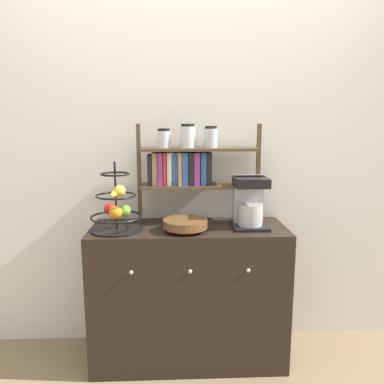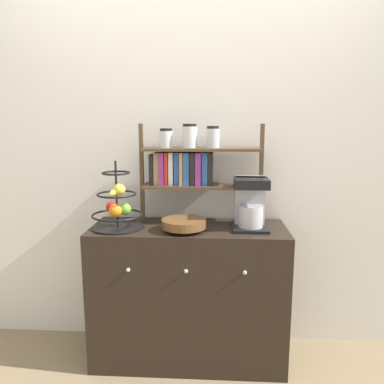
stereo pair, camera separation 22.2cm
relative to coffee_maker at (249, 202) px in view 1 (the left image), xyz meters
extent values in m
plane|color=#847051|center=(-0.37, -0.23, -1.01)|extent=(12.00, 12.00, 0.00)
cube|color=silver|center=(-0.37, 0.26, 0.29)|extent=(7.00, 0.05, 2.60)
cube|color=black|center=(-0.37, -0.01, -0.58)|extent=(1.18, 0.45, 0.86)
sphere|color=#B2AD8C|center=(-0.69, -0.24, -0.34)|extent=(0.02, 0.02, 0.02)
sphere|color=#B2AD8C|center=(-0.37, -0.24, -0.34)|extent=(0.02, 0.02, 0.02)
sphere|color=#B2AD8C|center=(-0.04, -0.24, -0.34)|extent=(0.02, 0.02, 0.02)
cube|color=black|center=(0.00, -0.02, -0.14)|extent=(0.21, 0.24, 0.02)
cube|color=#B7B7BC|center=(0.00, 0.04, 0.01)|extent=(0.18, 0.10, 0.29)
cylinder|color=#B7B7BC|center=(0.00, -0.04, -0.07)|extent=(0.14, 0.14, 0.13)
cube|color=black|center=(0.00, -0.03, 0.13)|extent=(0.20, 0.19, 0.05)
cylinder|color=black|center=(-0.79, -0.06, -0.15)|extent=(0.31, 0.31, 0.01)
cylinder|color=black|center=(-0.79, -0.06, 0.06)|extent=(0.01, 0.01, 0.39)
torus|color=black|center=(-0.79, -0.06, -0.07)|extent=(0.30, 0.30, 0.01)
torus|color=black|center=(-0.79, -0.06, 0.06)|extent=(0.23, 0.23, 0.01)
torus|color=black|center=(-0.79, -0.06, 0.18)|extent=(0.17, 0.17, 0.01)
sphere|color=red|center=(-0.83, -0.01, -0.03)|extent=(0.07, 0.07, 0.07)
sphere|color=#6BAD33|center=(-0.74, -0.06, -0.03)|extent=(0.07, 0.07, 0.07)
sphere|color=orange|center=(-0.78, -0.11, -0.03)|extent=(0.08, 0.08, 0.08)
ellipsoid|color=yellow|center=(-0.79, -0.11, 0.08)|extent=(0.04, 0.15, 0.04)
sphere|color=gold|center=(-0.76, -0.10, 0.09)|extent=(0.07, 0.07, 0.07)
cylinder|color=brown|center=(-0.39, -0.09, -0.14)|extent=(0.14, 0.14, 0.02)
cylinder|color=brown|center=(-0.39, -0.09, -0.11)|extent=(0.26, 0.26, 0.05)
cube|color=brown|center=(-0.67, 0.11, 0.16)|extent=(0.02, 0.02, 0.62)
cube|color=brown|center=(0.07, 0.11, 0.16)|extent=(0.02, 0.02, 0.62)
cube|color=brown|center=(-0.30, 0.11, 0.08)|extent=(0.72, 0.20, 0.02)
cube|color=brown|center=(-0.30, 0.11, 0.31)|extent=(0.72, 0.20, 0.02)
cube|color=black|center=(-0.60, 0.11, 0.19)|extent=(0.02, 0.13, 0.19)
cube|color=tan|center=(-0.57, 0.11, 0.19)|extent=(0.03, 0.12, 0.20)
cube|color=#8C338C|center=(-0.54, 0.11, 0.19)|extent=(0.03, 0.16, 0.20)
cube|color=red|center=(-0.51, 0.11, 0.19)|extent=(0.02, 0.15, 0.20)
cube|color=white|center=(-0.48, 0.11, 0.19)|extent=(0.03, 0.13, 0.20)
cube|color=#2D599E|center=(-0.45, 0.11, 0.19)|extent=(0.03, 0.12, 0.20)
cube|color=tan|center=(-0.42, 0.11, 0.19)|extent=(0.02, 0.16, 0.20)
cube|color=#2D599E|center=(-0.39, 0.11, 0.19)|extent=(0.03, 0.16, 0.20)
cube|color=black|center=(-0.35, 0.11, 0.19)|extent=(0.03, 0.16, 0.20)
cube|color=#8C338C|center=(-0.31, 0.11, 0.19)|extent=(0.03, 0.16, 0.20)
cube|color=#2D599E|center=(-0.27, 0.11, 0.19)|extent=(0.03, 0.13, 0.20)
cube|color=black|center=(-0.24, 0.11, 0.19)|extent=(0.03, 0.13, 0.20)
cylinder|color=silver|center=(-0.51, 0.11, 0.37)|extent=(0.08, 0.08, 0.10)
cylinder|color=black|center=(-0.51, 0.11, 0.43)|extent=(0.07, 0.07, 0.02)
cylinder|color=silver|center=(-0.37, 0.11, 0.38)|extent=(0.09, 0.09, 0.13)
cylinder|color=black|center=(-0.37, 0.11, 0.46)|extent=(0.08, 0.08, 0.02)
cylinder|color=silver|center=(-0.23, 0.11, 0.38)|extent=(0.08, 0.08, 0.11)
cylinder|color=black|center=(-0.23, 0.11, 0.44)|extent=(0.07, 0.07, 0.02)
camera|label=1|loc=(-0.44, -2.19, 0.46)|focal=35.00mm
camera|label=2|loc=(-0.22, -2.19, 0.46)|focal=35.00mm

